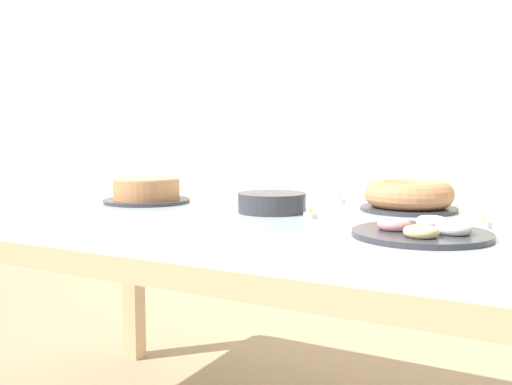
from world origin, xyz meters
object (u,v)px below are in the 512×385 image
Objects in this scene: pastry_platter at (422,232)px; cake_chocolate_round at (147,191)px; tealight_left_edge at (310,215)px; tealight_right_edge at (340,201)px; cake_golden_bundt at (409,196)px; plate_stack at (272,203)px; tealight_centre at (484,224)px; tealight_near_cakes at (286,201)px.

cake_chocolate_round is at bearing 167.08° from pastry_platter.
tealight_left_edge and tealight_right_edge have the same top height.
cake_golden_bundt reaches higher than tealight_left_edge.
cake_golden_bundt is at bearing 32.96° from plate_stack.
plate_stack is at bearing -147.04° from cake_golden_bundt.
cake_chocolate_round is 0.93× the size of pastry_platter.
cake_chocolate_round reaches higher than tealight_centre.
tealight_centre is at bearing -0.92° from cake_chocolate_round.
tealight_near_cakes is at bearing 161.85° from tealight_centre.
tealight_near_cakes is at bearing 142.23° from pastry_platter.
tealight_centre is (0.46, 0.06, 0.00)m from tealight_left_edge.
pastry_platter is at bearing -12.92° from cake_chocolate_round.
plate_stack reaches higher than tealight_right_edge.
tealight_right_edge is at bearing 164.86° from cake_golden_bundt.
tealight_left_edge is 0.36m from tealight_right_edge.
tealight_centre is at bearing -0.04° from plate_stack.
plate_stack reaches higher than tealight_near_cakes.
plate_stack is 5.25× the size of tealight_right_edge.
cake_golden_bundt reaches higher than plate_stack.
tealight_left_edge and tealight_near_cakes have the same top height.
plate_stack is 0.32m from tealight_right_edge.
plate_stack reaches higher than tealight_centre.
tealight_right_edge is (-0.25, 0.07, -0.04)m from cake_golden_bundt.
tealight_near_cakes is 1.00× the size of tealight_right_edge.
plate_stack is 5.25× the size of tealight_left_edge.
cake_golden_bundt is 0.42m from tealight_near_cakes.
tealight_centre is 1.00× the size of tealight_right_edge.
tealight_centre is 0.58m from tealight_right_edge.
tealight_centre is (0.67, -0.22, 0.00)m from tealight_near_cakes.
tealight_near_cakes is 0.70m from tealight_centre.
tealight_left_edge is 0.35m from tealight_near_cakes.
cake_golden_bundt is 0.43m from plate_stack.
pastry_platter is (0.14, -0.45, -0.03)m from cake_golden_bundt.
tealight_right_edge is at bearing 127.10° from pastry_platter.
tealight_right_edge is (-0.04, 0.36, 0.00)m from tealight_left_edge.
cake_chocolate_round reaches higher than pastry_platter.
tealight_right_edge is (0.61, 0.29, -0.03)m from cake_chocolate_round.
cake_golden_bundt is 0.47m from pastry_platter.
plate_stack reaches higher than pastry_platter.
cake_chocolate_round is 0.50m from plate_stack.
tealight_near_cakes is (-0.21, 0.28, 0.00)m from tealight_left_edge.
tealight_left_edge is at bearing -53.08° from tealight_near_cakes.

